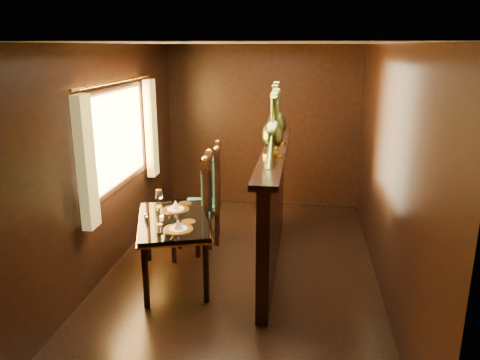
{
  "coord_description": "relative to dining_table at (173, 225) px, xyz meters",
  "views": [
    {
      "loc": [
        0.65,
        -4.74,
        2.48
      ],
      "look_at": [
        -0.07,
        0.39,
        0.98
      ],
      "focal_mm": 35.0,
      "sensor_mm": 36.0,
      "label": 1
    }
  ],
  "objects": [
    {
      "name": "ground",
      "position": [
        0.71,
        0.24,
        -0.64
      ],
      "size": [
        5.0,
        5.0,
        0.0
      ],
      "primitive_type": "plane",
      "color": "black",
      "rests_on": "ground"
    },
    {
      "name": "chair_right",
      "position": [
        0.2,
        1.14,
        0.04
      ],
      "size": [
        0.53,
        0.56,
        1.31
      ],
      "rotation": [
        0.0,
        0.0,
        0.15
      ],
      "color": "black",
      "rests_on": "ground"
    },
    {
      "name": "chair_left",
      "position": [
        0.17,
        0.63,
        0.04
      ],
      "size": [
        0.5,
        0.52,
        1.3
      ],
      "rotation": [
        0.0,
        0.0,
        0.08
      ],
      "color": "black",
      "rests_on": "ground"
    },
    {
      "name": "peacock_left",
      "position": [
        1.03,
        0.26,
        1.09
      ],
      "size": [
        0.23,
        0.61,
        0.73
      ],
      "primitive_type": null,
      "color": "#1C5537",
      "rests_on": "partition"
    },
    {
      "name": "partition",
      "position": [
        1.03,
        0.54,
        0.08
      ],
      "size": [
        0.26,
        2.7,
        1.36
      ],
      "color": "black",
      "rests_on": "ground"
    },
    {
      "name": "peacock_right",
      "position": [
        1.03,
        0.89,
        1.09
      ],
      "size": [
        0.23,
        0.62,
        0.74
      ],
      "primitive_type": null,
      "color": "#1C5537",
      "rests_on": "partition"
    },
    {
      "name": "room_shell",
      "position": [
        0.62,
        0.25,
        0.94
      ],
      "size": [
        3.04,
        5.04,
        2.52
      ],
      "color": "black",
      "rests_on": "ground"
    },
    {
      "name": "dining_table",
      "position": [
        0.0,
        0.0,
        0.0
      ],
      "size": [
        1.05,
        1.36,
        0.91
      ],
      "rotation": [
        0.0,
        0.0,
        0.31
      ],
      "color": "black",
      "rests_on": "ground"
    }
  ]
}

